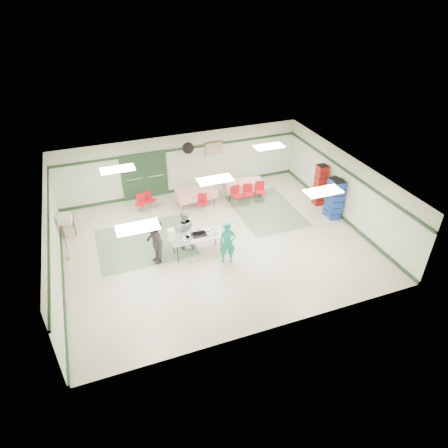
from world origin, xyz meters
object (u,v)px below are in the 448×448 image
object	(u,v)px
printer_table	(66,219)
broom	(65,241)
chair_loose_b	(141,201)
dining_table_b	(196,193)
chair_d	(202,201)
chair_c	(260,189)
crate_stack_blue_b	(336,200)
volunteer_dark	(154,241)
dining_table_a	(244,185)
chair_loose_a	(149,198)
crate_stack_red	(320,185)
chair_b	(236,193)
chair_a	(248,191)
office_printer	(65,219)
volunteer_grey	(184,229)
crate_stack_blue_a	(333,197)
serving_table	(197,237)
volunteer_teal	(227,243)

from	to	relation	value
printer_table	broom	bearing A→B (deg)	-98.80
chair_loose_b	broom	xyz separation A→B (m)	(-3.04, -2.22, 0.24)
dining_table_b	chair_d	xyz separation A→B (m)	(0.07, -0.58, -0.08)
chair_d	chair_loose_b	size ratio (longest dim) A/B	0.98
chair_c	crate_stack_blue_b	distance (m)	3.30
volunteer_dark	dining_table_a	size ratio (longest dim) A/B	1.01
chair_loose_a	chair_loose_b	size ratio (longest dim) A/B	0.97
crate_stack_red	chair_b	bearing A→B (deg)	160.57
volunteer_dark	chair_a	bearing A→B (deg)	108.57
chair_loose_a	chair_a	bearing A→B (deg)	-49.58
chair_loose_b	dining_table_b	bearing A→B (deg)	19.38
office_printer	volunteer_grey	bearing A→B (deg)	-17.15
volunteer_grey	volunteer_dark	xyz separation A→B (m)	(-1.20, -0.49, 0.09)
chair_d	crate_stack_blue_a	size ratio (longest dim) A/B	0.48
dining_table_b	chair_d	world-z (taller)	chair_d
chair_loose_a	chair_loose_b	bearing A→B (deg)	170.21
dining_table_b	crate_stack_red	xyz separation A→B (m)	(4.98, -1.75, 0.35)
crate_stack_blue_a	office_printer	distance (m)	10.49
chair_b	chair_d	distance (m)	1.54
serving_table	crate_stack_blue_a	bearing A→B (deg)	5.97
volunteer_grey	chair_d	world-z (taller)	volunteer_grey
serving_table	dining_table_b	bearing A→B (deg)	73.61
dining_table_a	office_printer	bearing A→B (deg)	-168.43
chair_d	volunteer_teal	bearing A→B (deg)	-68.97
serving_table	crate_stack_blue_b	world-z (taller)	crate_stack_blue_b
dining_table_a	chair_loose_a	size ratio (longest dim) A/B	2.20
serving_table	volunteer_dark	distance (m)	1.52
chair_c	chair_loose_b	xyz separation A→B (m)	(-5.11, 0.84, -0.05)
chair_c	broom	bearing A→B (deg)	-161.14
volunteer_teal	crate_stack_blue_b	xyz separation A→B (m)	(5.13, 1.14, 0.06)
chair_b	chair_c	bearing A→B (deg)	-9.36
crate_stack_blue_a	office_printer	size ratio (longest dim) A/B	3.68
volunteer_teal	printer_table	size ratio (longest dim) A/B	1.81
chair_d	chair_a	bearing A→B (deg)	24.98
chair_loose_b	broom	bearing A→B (deg)	-117.92
dining_table_a	dining_table_b	size ratio (longest dim) A/B	1.01
chair_c	crate_stack_red	world-z (taller)	crate_stack_red
printer_table	volunteer_dark	bearing A→B (deg)	-53.09
serving_table	dining_table_b	xyz separation A→B (m)	(1.00, 3.32, -0.15)
printer_table	chair_c	bearing A→B (deg)	-8.08
volunteer_dark	crate_stack_red	bearing A→B (deg)	89.97
volunteer_dark	chair_b	world-z (taller)	volunteer_dark
dining_table_b	crate_stack_blue_b	distance (m)	5.81
volunteer_grey	chair_loose_b	world-z (taller)	volunteer_grey
volunteer_dark	crate_stack_blue_a	world-z (taller)	volunteer_dark
chair_loose_a	crate_stack_red	bearing A→B (deg)	-53.26
volunteer_dark	chair_b	distance (m)	4.96
serving_table	broom	distance (m)	4.61
volunteer_grey	broom	distance (m)	4.18
volunteer_dark	chair_loose_a	xyz separation A→B (m)	(0.55, 3.76, -0.40)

